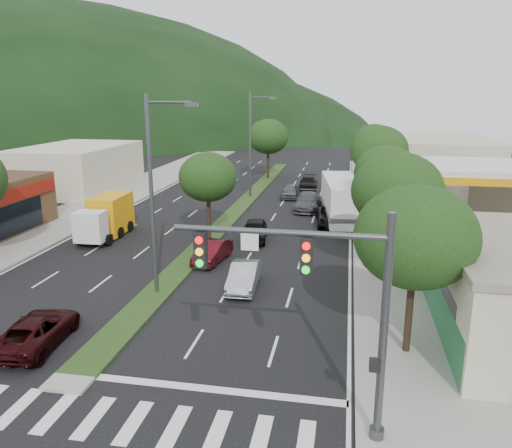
% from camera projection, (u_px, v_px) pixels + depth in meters
% --- Properties ---
extents(ground, '(160.00, 160.00, 0.00)m').
position_uv_depth(ground, '(75.00, 378.00, 18.11)').
color(ground, black).
rests_on(ground, ground).
extents(sidewalk_right, '(5.00, 90.00, 0.15)m').
position_uv_depth(sidewalk_right, '(385.00, 222.00, 39.65)').
color(sidewalk_right, gray).
rests_on(sidewalk_right, ground).
extents(sidewalk_left, '(6.00, 90.00, 0.15)m').
position_uv_depth(sidewalk_left, '(89.00, 209.00, 44.15)').
color(sidewalk_left, gray).
rests_on(sidewalk_left, ground).
extents(median, '(1.60, 56.00, 0.12)m').
position_uv_depth(median, '(240.00, 207.00, 44.71)').
color(median, '#1C3513').
rests_on(median, ground).
extents(crosswalk, '(19.00, 2.20, 0.01)m').
position_uv_depth(crosswalk, '(43.00, 411.00, 16.21)').
color(crosswalk, silver).
rests_on(crosswalk, ground).
extents(traffic_signal, '(6.12, 0.40, 7.00)m').
position_uv_depth(traffic_signal, '(328.00, 293.00, 13.87)').
color(traffic_signal, '#47494C').
rests_on(traffic_signal, ground).
extents(gas_canopy, '(12.20, 8.20, 5.25)m').
position_uv_depth(gas_canopy, '(489.00, 173.00, 34.49)').
color(gas_canopy, silver).
rests_on(gas_canopy, ground).
extents(bldg_left_far, '(9.00, 14.00, 4.60)m').
position_uv_depth(bldg_left_far, '(78.00, 167.00, 53.19)').
color(bldg_left_far, beige).
rests_on(bldg_left_far, ground).
extents(bldg_right_far, '(10.00, 16.00, 5.20)m').
position_uv_depth(bldg_right_far, '(440.00, 161.00, 55.84)').
color(bldg_right_far, beige).
rests_on(bldg_right_far, ground).
extents(hill_far, '(176.00, 132.00, 82.00)m').
position_uv_depth(hill_far, '(19.00, 130.00, 136.77)').
color(hill_far, black).
rests_on(hill_far, ground).
extents(tree_r_a, '(4.60, 4.60, 6.63)m').
position_uv_depth(tree_r_a, '(415.00, 237.00, 18.57)').
color(tree_r_a, black).
rests_on(tree_r_a, sidewalk_right).
extents(tree_r_b, '(4.80, 4.80, 6.94)m').
position_uv_depth(tree_r_b, '(397.00, 191.00, 26.12)').
color(tree_r_b, black).
rests_on(tree_r_b, sidewalk_right).
extents(tree_r_c, '(4.40, 4.40, 6.48)m').
position_uv_depth(tree_r_c, '(387.00, 173.00, 33.80)').
color(tree_r_c, black).
rests_on(tree_r_c, sidewalk_right).
extents(tree_r_d, '(5.00, 5.00, 7.17)m').
position_uv_depth(tree_r_d, '(379.00, 150.00, 43.19)').
color(tree_r_d, black).
rests_on(tree_r_d, sidewalk_right).
extents(tree_r_e, '(4.60, 4.60, 6.71)m').
position_uv_depth(tree_r_e, '(374.00, 143.00, 52.77)').
color(tree_r_e, black).
rests_on(tree_r_e, sidewalk_right).
extents(tree_med_near, '(4.00, 4.00, 6.02)m').
position_uv_depth(tree_med_near, '(208.00, 177.00, 34.09)').
color(tree_med_near, black).
rests_on(tree_med_near, median).
extents(tree_med_far, '(4.80, 4.80, 6.94)m').
position_uv_depth(tree_med_far, '(268.00, 137.00, 58.66)').
color(tree_med_far, black).
rests_on(tree_med_far, median).
extents(streetlight_near, '(2.60, 0.25, 10.00)m').
position_uv_depth(streetlight_near, '(155.00, 187.00, 24.25)').
color(streetlight_near, '#47494C').
rests_on(streetlight_near, ground).
extents(streetlight_mid, '(2.60, 0.25, 10.00)m').
position_uv_depth(streetlight_mid, '(252.00, 140.00, 48.02)').
color(streetlight_mid, '#47494C').
rests_on(streetlight_mid, ground).
extents(sedan_silver, '(1.59, 4.08, 1.32)m').
position_uv_depth(sedan_silver, '(244.00, 276.00, 26.26)').
color(sedan_silver, '#B6B8BE').
rests_on(sedan_silver, ground).
extents(suv_maroon, '(2.51, 4.75, 1.27)m').
position_uv_depth(suv_maroon, '(37.00, 330.00, 20.34)').
color(suv_maroon, black).
rests_on(suv_maroon, ground).
extents(car_queue_a, '(2.13, 4.34, 1.42)m').
position_uv_depth(car_queue_a, '(255.00, 230.00, 34.85)').
color(car_queue_a, black).
rests_on(car_queue_a, ground).
extents(car_queue_b, '(2.13, 5.12, 1.48)m').
position_uv_depth(car_queue_b, '(307.00, 202.00, 43.85)').
color(car_queue_b, '#424347').
rests_on(car_queue_b, ground).
extents(car_queue_c, '(1.82, 3.94, 1.25)m').
position_uv_depth(car_queue_c, '(212.00, 252.00, 30.42)').
color(car_queue_c, '#490C13').
rests_on(car_queue_c, ground).
extents(car_queue_d, '(2.77, 5.18, 1.38)m').
position_uv_depth(car_queue_d, '(332.00, 217.00, 38.70)').
color(car_queue_d, black).
rests_on(car_queue_d, ground).
extents(car_queue_e, '(1.71, 3.91, 1.31)m').
position_uv_depth(car_queue_e, '(290.00, 191.00, 49.00)').
color(car_queue_e, '#525358').
rests_on(car_queue_e, ground).
extents(car_queue_f, '(2.02, 4.52, 1.29)m').
position_uv_depth(car_queue_f, '(308.00, 183.00, 53.51)').
color(car_queue_f, black).
rests_on(car_queue_f, ground).
extents(box_truck, '(2.45, 5.89, 2.87)m').
position_uv_depth(box_truck, '(107.00, 218.00, 35.59)').
color(box_truck, silver).
rests_on(box_truck, ground).
extents(motorhome, '(3.81, 9.22, 3.44)m').
position_uv_depth(motorhome, '(341.00, 200.00, 39.45)').
color(motorhome, silver).
rests_on(motorhome, ground).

